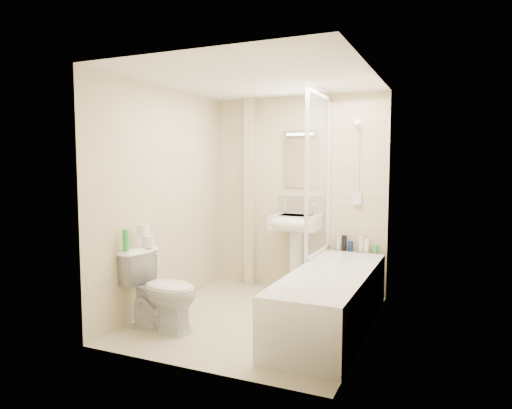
% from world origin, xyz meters
% --- Properties ---
extents(floor, '(2.50, 2.50, 0.00)m').
position_xyz_m(floor, '(0.00, 0.00, 0.00)').
color(floor, beige).
rests_on(floor, ground).
extents(wall_back, '(2.20, 0.02, 2.40)m').
position_xyz_m(wall_back, '(0.00, 1.25, 1.20)').
color(wall_back, beige).
rests_on(wall_back, ground).
extents(wall_left, '(0.02, 2.50, 2.40)m').
position_xyz_m(wall_left, '(-1.10, 0.00, 1.20)').
color(wall_left, beige).
rests_on(wall_left, ground).
extents(wall_right, '(0.02, 2.50, 2.40)m').
position_xyz_m(wall_right, '(1.10, 0.00, 1.20)').
color(wall_right, beige).
rests_on(wall_right, ground).
extents(ceiling, '(2.20, 2.50, 0.02)m').
position_xyz_m(ceiling, '(0.00, 0.00, 2.40)').
color(ceiling, white).
rests_on(ceiling, wall_back).
extents(tile_back, '(0.70, 0.01, 1.75)m').
position_xyz_m(tile_back, '(0.75, 1.24, 1.42)').
color(tile_back, beige).
rests_on(tile_back, wall_back).
extents(tile_right, '(0.01, 2.10, 1.75)m').
position_xyz_m(tile_right, '(1.09, 0.04, 1.42)').
color(tile_right, beige).
rests_on(tile_right, wall_right).
extents(pipe_boxing, '(0.12, 0.12, 2.40)m').
position_xyz_m(pipe_boxing, '(-0.62, 1.19, 1.20)').
color(pipe_boxing, beige).
rests_on(pipe_boxing, ground).
extents(splashback, '(0.60, 0.02, 0.30)m').
position_xyz_m(splashback, '(0.05, 1.24, 1.03)').
color(splashback, beige).
rests_on(splashback, wall_back).
extents(mirror, '(0.46, 0.01, 0.60)m').
position_xyz_m(mirror, '(0.05, 1.24, 1.58)').
color(mirror, white).
rests_on(mirror, wall_back).
extents(strip_light, '(0.42, 0.07, 0.07)m').
position_xyz_m(strip_light, '(0.05, 1.22, 1.95)').
color(strip_light, silver).
rests_on(strip_light, wall_back).
extents(bathtub, '(0.70, 2.10, 0.55)m').
position_xyz_m(bathtub, '(0.75, 0.04, 0.29)').
color(bathtub, white).
rests_on(bathtub, ground).
extents(shower_screen, '(0.04, 0.92, 1.80)m').
position_xyz_m(shower_screen, '(0.40, 0.80, 1.45)').
color(shower_screen, white).
rests_on(shower_screen, bathtub).
extents(shower_fixture, '(0.10, 0.16, 0.99)m').
position_xyz_m(shower_fixture, '(0.75, 1.19, 1.55)').
color(shower_fixture, white).
rests_on(shower_fixture, wall_back).
extents(pedestal_sink, '(0.57, 0.51, 1.09)m').
position_xyz_m(pedestal_sink, '(0.05, 1.01, 0.77)').
color(pedestal_sink, white).
rests_on(pedestal_sink, ground).
extents(bottle_white_a, '(0.05, 0.05, 0.16)m').
position_xyz_m(bottle_white_a, '(0.55, 1.16, 0.63)').
color(bottle_white_a, silver).
rests_on(bottle_white_a, bathtub).
extents(bottle_black_b, '(0.06, 0.06, 0.18)m').
position_xyz_m(bottle_black_b, '(0.62, 1.16, 0.64)').
color(bottle_black_b, black).
rests_on(bottle_black_b, bathtub).
extents(bottle_blue, '(0.06, 0.06, 0.12)m').
position_xyz_m(bottle_blue, '(0.69, 1.16, 0.61)').
color(bottle_blue, '#122350').
rests_on(bottle_blue, bathtub).
extents(bottle_cream, '(0.07, 0.07, 0.18)m').
position_xyz_m(bottle_cream, '(0.82, 1.16, 0.64)').
color(bottle_cream, beige).
rests_on(bottle_cream, bathtub).
extents(bottle_white_b, '(0.06, 0.06, 0.15)m').
position_xyz_m(bottle_white_b, '(0.88, 1.16, 0.63)').
color(bottle_white_b, white).
rests_on(bottle_white_b, bathtub).
extents(bottle_green, '(0.06, 0.06, 0.09)m').
position_xyz_m(bottle_green, '(0.98, 1.16, 0.60)').
color(bottle_green, green).
rests_on(bottle_green, bathtub).
extents(toilet, '(0.55, 0.82, 0.76)m').
position_xyz_m(toilet, '(-0.72, -0.63, 0.38)').
color(toilet, white).
rests_on(toilet, ground).
extents(toilet_roll_lower, '(0.12, 0.12, 0.11)m').
position_xyz_m(toilet_roll_lower, '(-0.94, -0.53, 0.82)').
color(toilet_roll_lower, white).
rests_on(toilet_roll_lower, toilet).
extents(toilet_roll_upper, '(0.11, 0.11, 0.11)m').
position_xyz_m(toilet_roll_upper, '(-0.98, -0.55, 0.93)').
color(toilet_roll_upper, white).
rests_on(toilet_roll_upper, toilet_roll_lower).
extents(green_bottle, '(0.06, 0.06, 0.20)m').
position_xyz_m(green_bottle, '(-1.02, -0.76, 0.86)').
color(green_bottle, green).
rests_on(green_bottle, toilet).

